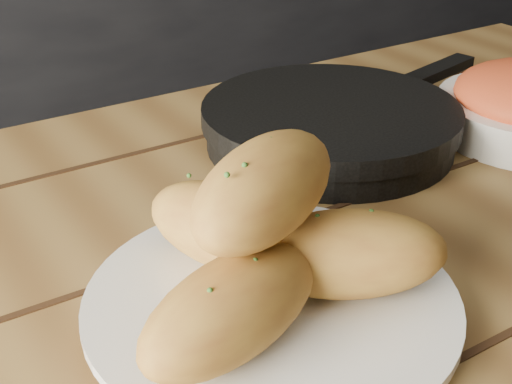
% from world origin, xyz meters
% --- Properties ---
extents(counter, '(2.80, 0.60, 0.90)m').
position_xyz_m(counter, '(0.00, 1.70, 0.45)').
color(counter, black).
rests_on(counter, ground).
extents(plate, '(0.26, 0.26, 0.02)m').
position_xyz_m(plate, '(-0.44, 0.24, 0.76)').
color(plate, silver).
rests_on(plate, table).
extents(bread_rolls, '(0.25, 0.21, 0.12)m').
position_xyz_m(bread_rolls, '(-0.44, 0.24, 0.81)').
color(bread_rolls, '#B08230').
rests_on(bread_rolls, plate).
extents(skillet, '(0.40, 0.27, 0.05)m').
position_xyz_m(skillet, '(-0.23, 0.45, 0.77)').
color(skillet, black).
rests_on(skillet, table).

